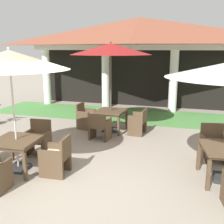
{
  "coord_description": "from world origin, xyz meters",
  "views": [
    {
      "loc": [
        2.34,
        -4.57,
        2.75
      ],
      "look_at": [
        0.3,
        2.25,
        1.06
      ],
      "focal_mm": 43.15,
      "sensor_mm": 36.0,
      "label": 1
    }
  ],
  "objects": [
    {
      "name": "patio_chair_mid_right_east",
      "position": [
        0.74,
        3.79,
        0.42
      ],
      "size": [
        0.54,
        0.67,
        0.83
      ],
      "rotation": [
        0.0,
        0.0,
        1.5
      ],
      "color": "brown",
      "rests_on": "ground"
    },
    {
      "name": "ground_plane",
      "position": [
        0.0,
        0.0,
        0.0
      ],
      "size": [
        60.0,
        60.0,
        0.0
      ],
      "primitive_type": "plane",
      "color": "#9E9384"
    },
    {
      "name": "patio_chair_mid_right_south",
      "position": [
        -0.29,
        2.9,
        0.41
      ],
      "size": [
        0.63,
        0.53,
        0.85
      ],
      "rotation": [
        0.0,
        0.0,
        -0.07
      ],
      "color": "brown",
      "rests_on": "ground"
    },
    {
      "name": "patio_umbrella_mid_right",
      "position": [
        -0.22,
        3.86,
        2.71
      ],
      "size": [
        2.63,
        2.63,
        2.97
      ],
      "color": "#2D2D2D",
      "rests_on": "ground"
    },
    {
      "name": "patio_umbrella_mid_left",
      "position": [
        -1.4,
        0.35,
        2.5
      ],
      "size": [
        2.56,
        2.56,
        2.78
      ],
      "color": "#2D2D2D",
      "rests_on": "ground"
    },
    {
      "name": "patio_chair_mid_left_east",
      "position": [
        -0.43,
        0.42,
        0.4
      ],
      "size": [
        0.6,
        0.58,
        0.88
      ],
      "rotation": [
        0.0,
        0.0,
        -4.65
      ],
      "color": "brown",
      "rests_on": "ground"
    },
    {
      "name": "patio_chair_near_foreground_north",
      "position": [
        2.94,
        2.23,
        0.42
      ],
      "size": [
        0.67,
        0.63,
        0.91
      ],
      "rotation": [
        0.0,
        0.0,
        -2.96
      ],
      "color": "brown",
      "rests_on": "ground"
    },
    {
      "name": "patio_chair_mid_right_west",
      "position": [
        -1.19,
        3.93,
        0.41
      ],
      "size": [
        0.54,
        0.59,
        0.88
      ],
      "rotation": [
        0.0,
        0.0,
        -1.64
      ],
      "color": "brown",
      "rests_on": "ground"
    },
    {
      "name": "patio_table_mid_left",
      "position": [
        -1.4,
        0.35,
        0.65
      ],
      "size": [
        1.03,
        1.03,
        0.75
      ],
      "rotation": [
        0.0,
        0.0,
        0.07
      ],
      "color": "brown",
      "rests_on": "ground"
    },
    {
      "name": "lawn_strip",
      "position": [
        0.0,
        6.19,
        0.0
      ],
      "size": [
        12.31,
        2.66,
        0.01
      ],
      "primitive_type": "cube",
      "color": "#519347",
      "rests_on": "ground"
    },
    {
      "name": "background_pavilion",
      "position": [
        0.0,
        7.49,
        3.17
      ],
      "size": [
        10.51,
        3.0,
        4.05
      ],
      "color": "white",
      "rests_on": "ground"
    },
    {
      "name": "patio_chair_mid_left_north",
      "position": [
        -1.46,
        1.33,
        0.41
      ],
      "size": [
        0.64,
        0.57,
        0.91
      ],
      "rotation": [
        0.0,
        0.0,
        -3.07
      ],
      "color": "brown",
      "rests_on": "ground"
    },
    {
      "name": "patio_table_mid_right",
      "position": [
        -0.22,
        3.86,
        0.62
      ],
      "size": [
        0.99,
        0.99,
        0.72
      ],
      "rotation": [
        0.0,
        0.0,
        -0.07
      ],
      "color": "brown",
      "rests_on": "ground"
    }
  ]
}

